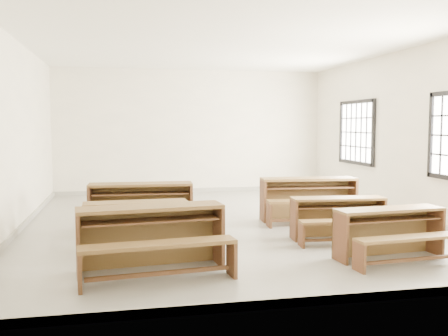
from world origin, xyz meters
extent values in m
plane|color=gray|center=(0.00, 0.00, 0.00)|extent=(8.50, 8.50, 0.00)
cube|color=white|center=(0.00, 0.00, 3.18)|extent=(7.00, 8.50, 0.05)
cube|color=beige|center=(0.00, 4.22, 1.60)|extent=(7.00, 0.05, 3.20)
cube|color=beige|center=(0.00, -4.22, 1.60)|extent=(7.00, 0.05, 3.20)
cube|color=beige|center=(-3.48, 0.00, 1.60)|extent=(0.05, 8.50, 3.20)
cube|color=beige|center=(3.48, 0.00, 1.60)|extent=(0.05, 8.50, 3.20)
cube|color=gray|center=(0.00, 4.23, 0.05)|extent=(7.00, 0.04, 0.10)
cube|color=gray|center=(0.00, -4.23, 0.05)|extent=(7.00, 0.04, 0.10)
cube|color=gray|center=(-3.48, 0.00, 0.05)|extent=(0.04, 8.50, 0.10)
cube|color=gray|center=(3.48, 0.00, 0.05)|extent=(0.04, 8.50, 0.10)
cube|color=black|center=(3.45, -1.01, 1.60)|extent=(0.06, 0.08, 1.46)
cube|color=white|center=(3.47, 1.80, 1.60)|extent=(0.02, 1.50, 1.30)
cube|color=black|center=(3.45, 1.80, 2.29)|extent=(0.06, 1.62, 0.08)
cube|color=black|center=(3.45, 1.80, 0.91)|extent=(0.06, 1.62, 0.08)
cube|color=black|center=(3.45, 1.01, 1.60)|extent=(0.06, 0.08, 1.46)
cube|color=black|center=(3.45, 2.59, 1.60)|extent=(0.06, 0.08, 1.46)
cube|color=brown|center=(-1.47, -2.69, 0.77)|extent=(1.80, 0.62, 0.04)
cube|color=brown|center=(-1.49, -2.49, 0.38)|extent=(1.76, 0.23, 0.75)
cube|color=#532F1C|center=(-2.32, -2.78, 0.38)|extent=(0.09, 0.44, 0.75)
cube|color=#532F1C|center=(-0.61, -2.60, 0.38)|extent=(0.09, 0.44, 0.75)
cube|color=#532F1C|center=(-1.46, -2.71, 0.62)|extent=(1.66, 0.50, 0.02)
cube|color=brown|center=(-1.41, -3.22, 0.44)|extent=(1.79, 0.49, 0.04)
cube|color=#532F1C|center=(-2.26, -3.31, 0.21)|extent=(0.08, 0.31, 0.42)
cube|color=#532F1C|center=(-0.55, -3.13, 0.21)|extent=(0.08, 0.31, 0.42)
cube|color=#532F1C|center=(-1.41, -3.22, 0.11)|extent=(1.63, 0.23, 0.04)
cube|color=brown|center=(-1.61, -1.49, 0.65)|extent=(1.50, 0.43, 0.04)
cube|color=brown|center=(-1.62, -1.33, 0.32)|extent=(1.49, 0.09, 0.63)
cube|color=#532F1C|center=(-2.34, -1.52, 0.32)|extent=(0.05, 0.37, 0.63)
cube|color=#532F1C|center=(-0.89, -1.47, 0.32)|extent=(0.05, 0.37, 0.63)
cube|color=#532F1C|center=(-1.61, -1.51, 0.52)|extent=(1.38, 0.33, 0.02)
cube|color=brown|center=(-1.60, -1.95, 0.37)|extent=(1.50, 0.31, 0.04)
cube|color=#532F1C|center=(-2.32, -1.97, 0.18)|extent=(0.05, 0.26, 0.35)
cube|color=#532F1C|center=(-0.87, -1.92, 0.18)|extent=(0.05, 0.26, 0.35)
cube|color=#532F1C|center=(-1.60, -1.95, 0.09)|extent=(1.38, 0.10, 0.04)
cube|color=brown|center=(-1.49, -0.19, 0.76)|extent=(1.76, 0.52, 0.04)
cube|color=brown|center=(-1.48, 0.00, 0.37)|extent=(1.75, 0.13, 0.74)
cube|color=#532F1C|center=(-2.34, -0.15, 0.37)|extent=(0.06, 0.44, 0.74)
cube|color=#532F1C|center=(-0.64, -0.23, 0.37)|extent=(0.06, 0.44, 0.74)
cube|color=#532F1C|center=(-1.49, -0.21, 0.61)|extent=(1.63, 0.40, 0.02)
cube|color=brown|center=(-1.52, -0.73, 0.44)|extent=(1.76, 0.39, 0.04)
cube|color=#532F1C|center=(-2.37, -0.69, 0.21)|extent=(0.06, 0.31, 0.41)
cube|color=#532F1C|center=(-0.67, -0.77, 0.21)|extent=(0.06, 0.31, 0.41)
cube|color=#532F1C|center=(-1.52, -0.73, 0.11)|extent=(1.61, 0.13, 0.04)
cube|color=brown|center=(1.68, -2.77, 0.65)|extent=(1.52, 0.50, 0.04)
cube|color=brown|center=(1.67, -2.60, 0.32)|extent=(1.49, 0.16, 0.63)
cube|color=#532F1C|center=(0.95, -2.83, 0.32)|extent=(0.07, 0.38, 0.63)
cube|color=#532F1C|center=(2.41, -2.71, 0.32)|extent=(0.07, 0.38, 0.63)
cube|color=#532F1C|center=(1.68, -2.78, 0.52)|extent=(1.40, 0.39, 0.02)
cube|color=brown|center=(1.72, -3.22, 0.37)|extent=(1.51, 0.38, 0.04)
cube|color=#532F1C|center=(0.99, -3.28, 0.18)|extent=(0.06, 0.26, 0.35)
cube|color=#532F1C|center=(1.72, -3.22, 0.09)|extent=(1.38, 0.16, 0.04)
cube|color=brown|center=(1.49, -1.58, 0.63)|extent=(1.47, 0.48, 0.04)
cube|color=brown|center=(1.50, -1.42, 0.31)|extent=(1.45, 0.15, 0.62)
cube|color=#532F1C|center=(0.78, -1.52, 0.31)|extent=(0.07, 0.36, 0.62)
cube|color=#532F1C|center=(2.19, -1.64, 0.31)|extent=(0.07, 0.36, 0.62)
cube|color=#532F1C|center=(1.49, -1.60, 0.51)|extent=(1.36, 0.38, 0.02)
cube|color=brown|center=(1.45, -2.02, 0.36)|extent=(1.46, 0.37, 0.04)
cube|color=#532F1C|center=(0.75, -1.97, 0.17)|extent=(0.06, 0.26, 0.34)
cube|color=#532F1C|center=(2.16, -2.08, 0.17)|extent=(0.06, 0.26, 0.34)
cube|color=#532F1C|center=(1.45, -2.02, 0.09)|extent=(1.34, 0.15, 0.04)
cube|color=brown|center=(1.60, -0.04, 0.77)|extent=(1.79, 0.58, 0.04)
cube|color=brown|center=(1.61, 0.15, 0.38)|extent=(1.76, 0.19, 0.75)
cube|color=#532F1C|center=(0.74, 0.03, 0.38)|extent=(0.08, 0.44, 0.75)
cube|color=#532F1C|center=(2.45, -0.11, 0.38)|extent=(0.08, 0.44, 0.75)
cube|color=#532F1C|center=(1.59, -0.07, 0.62)|extent=(1.65, 0.46, 0.02)
cube|color=brown|center=(1.55, -0.58, 0.44)|extent=(1.78, 0.45, 0.04)
cube|color=#532F1C|center=(0.70, -0.51, 0.21)|extent=(0.07, 0.31, 0.42)
cube|color=#532F1C|center=(2.41, -0.65, 0.21)|extent=(0.07, 0.31, 0.42)
cube|color=#532F1C|center=(1.55, -0.58, 0.11)|extent=(1.63, 0.19, 0.04)
camera|label=1|loc=(-1.80, -8.74, 1.78)|focal=40.00mm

